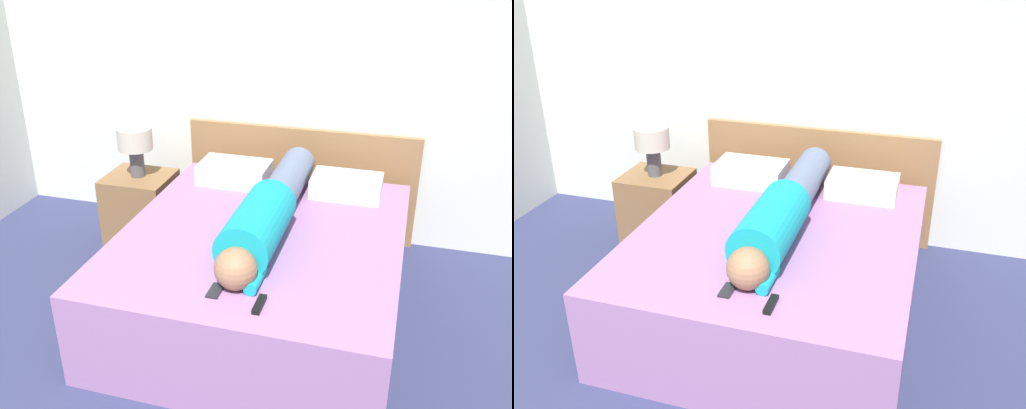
{
  "view_description": "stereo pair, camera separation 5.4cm",
  "coord_description": "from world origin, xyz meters",
  "views": [
    {
      "loc": [
        0.93,
        -0.5,
        2.24
      ],
      "look_at": [
        0.12,
        2.33,
        0.83
      ],
      "focal_mm": 40.0,
      "sensor_mm": 36.0,
      "label": 1
    },
    {
      "loc": [
        0.98,
        -0.49,
        2.24
      ],
      "look_at": [
        0.12,
        2.33,
        0.83
      ],
      "focal_mm": 40.0,
      "sensor_mm": 36.0,
      "label": 2
    }
  ],
  "objects": [
    {
      "name": "wall_back",
      "position": [
        0.0,
        3.68,
        1.3
      ],
      "size": [
        6.0,
        0.06,
        2.6
      ],
      "color": "silver",
      "rests_on": "ground_plane"
    },
    {
      "name": "cell_phone",
      "position": [
        0.06,
        1.78,
        0.59
      ],
      "size": [
        0.06,
        0.13,
        0.01
      ],
      "color": "black",
      "rests_on": "bed"
    },
    {
      "name": "person_lying",
      "position": [
        0.15,
        2.49,
        0.72
      ],
      "size": [
        0.3,
        1.66,
        0.3
      ],
      "color": "#936B4C",
      "rests_on": "bed"
    },
    {
      "name": "headboard",
      "position": [
        0.12,
        3.61,
        0.44
      ],
      "size": [
        1.81,
        0.04,
        0.89
      ],
      "color": "olive",
      "rests_on": "ground_plane"
    },
    {
      "name": "bed",
      "position": [
        0.12,
        2.48,
        0.29
      ],
      "size": [
        1.69,
        1.94,
        0.58
      ],
      "color": "#936699",
      "rests_on": "ground_plane"
    },
    {
      "name": "nightstand",
      "position": [
        -1.03,
        3.1,
        0.28
      ],
      "size": [
        0.49,
        0.44,
        0.57
      ],
      "color": "brown",
      "rests_on": "ground_plane"
    },
    {
      "name": "table_lamp",
      "position": [
        -1.03,
        3.1,
        0.83
      ],
      "size": [
        0.26,
        0.26,
        0.38
      ],
      "color": "#4C4C51",
      "rests_on": "nightstand"
    },
    {
      "name": "pillow_near_headboard",
      "position": [
        -0.28,
        3.17,
        0.65
      ],
      "size": [
        0.5,
        0.32,
        0.15
      ],
      "color": "silver",
      "rests_on": "bed"
    },
    {
      "name": "tv_remote",
      "position": [
        0.31,
        1.72,
        0.59
      ],
      "size": [
        0.04,
        0.15,
        0.02
      ],
      "color": "black",
      "rests_on": "bed"
    },
    {
      "name": "pillow_second",
      "position": [
        0.54,
        3.17,
        0.65
      ],
      "size": [
        0.48,
        0.32,
        0.13
      ],
      "color": "silver",
      "rests_on": "bed"
    }
  ]
}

